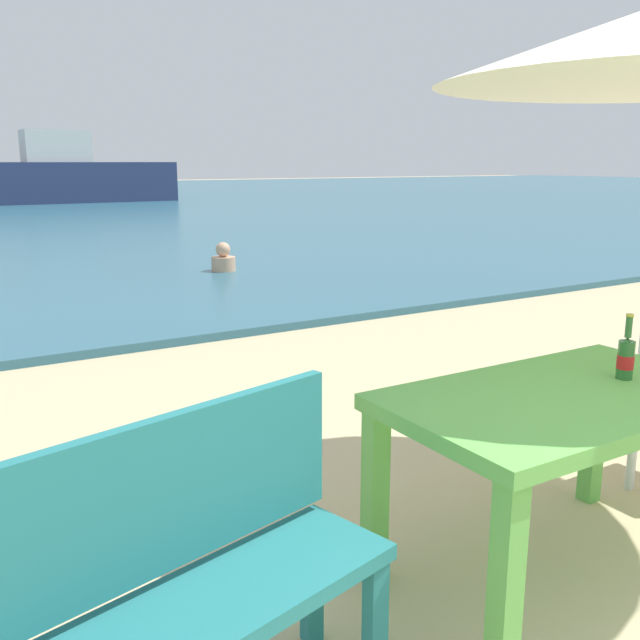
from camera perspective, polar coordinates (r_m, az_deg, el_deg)
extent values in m
cube|color=#60B24C|center=(2.83, 19.42, -6.10)|extent=(1.40, 0.80, 0.06)
cube|color=#60B24C|center=(2.35, 14.84, -20.16)|extent=(0.08, 0.08, 0.70)
cube|color=#60B24C|center=(2.79, 4.49, -14.12)|extent=(0.08, 0.08, 0.70)
cube|color=#60B24C|center=(3.63, 21.34, -8.45)|extent=(0.08, 0.08, 0.70)
cylinder|color=#2D662D|center=(3.05, 23.56, -2.99)|extent=(0.06, 0.06, 0.16)
cone|color=#2D662D|center=(3.03, 23.69, -1.58)|extent=(0.06, 0.06, 0.03)
cylinder|color=#2D662D|center=(3.02, 23.79, -0.52)|extent=(0.03, 0.03, 0.09)
cylinder|color=red|center=(3.05, 23.55, -3.13)|extent=(0.07, 0.07, 0.05)
cylinder|color=gold|center=(3.01, 23.87, 0.36)|extent=(0.03, 0.03, 0.01)
cube|color=#237275|center=(2.02, -9.69, -22.45)|extent=(1.25, 0.64, 0.05)
cube|color=#237275|center=(1.99, -12.79, -13.75)|extent=(1.17, 0.33, 0.44)
cube|color=#237275|center=(2.38, 4.49, -23.22)|extent=(0.06, 0.06, 0.42)
cube|color=#237275|center=(2.53, -0.69, -20.67)|extent=(0.06, 0.06, 0.42)
cylinder|color=tan|center=(10.13, -7.85, 4.54)|extent=(0.34, 0.34, 0.20)
sphere|color=tan|center=(10.10, -7.88, 5.69)|extent=(0.21, 0.21, 0.21)
cube|color=navy|center=(28.78, -19.15, 10.53)|extent=(7.30, 1.99, 1.49)
cube|color=silver|center=(28.64, -20.67, 13.07)|extent=(2.32, 1.49, 1.16)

